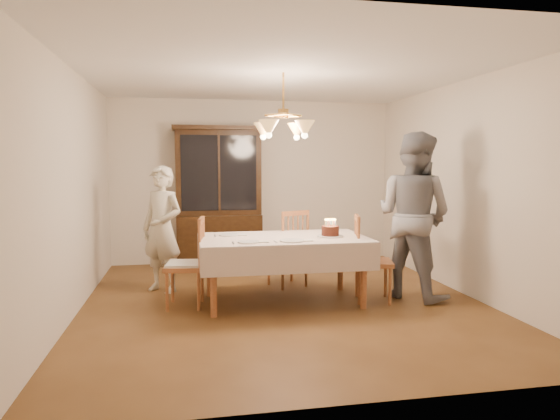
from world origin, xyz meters
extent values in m
plane|color=#563618|center=(0.00, 0.00, 0.00)|extent=(5.00, 5.00, 0.00)
plane|color=white|center=(0.00, 0.00, 2.60)|extent=(5.00, 5.00, 0.00)
plane|color=beige|center=(0.00, 2.50, 1.30)|extent=(4.50, 0.00, 4.50)
plane|color=beige|center=(0.00, -2.50, 1.30)|extent=(4.50, 0.00, 4.50)
plane|color=beige|center=(-2.25, 0.00, 1.30)|extent=(0.00, 5.00, 5.00)
plane|color=beige|center=(2.25, 0.00, 1.30)|extent=(0.00, 5.00, 5.00)
cube|color=brown|center=(0.00, 0.00, 0.73)|extent=(1.80, 1.00, 0.04)
cube|color=beige|center=(0.00, 0.00, 0.75)|extent=(1.90, 1.10, 0.01)
cylinder|color=brown|center=(-0.82, -0.42, 0.35)|extent=(0.07, 0.07, 0.71)
cylinder|color=brown|center=(0.82, -0.42, 0.35)|extent=(0.07, 0.07, 0.71)
cylinder|color=brown|center=(-0.82, 0.42, 0.35)|extent=(0.07, 0.07, 0.71)
cylinder|color=brown|center=(0.82, 0.42, 0.35)|extent=(0.07, 0.07, 0.71)
cube|color=black|center=(-0.58, 2.23, 0.40)|extent=(1.30, 0.50, 0.80)
cube|color=black|center=(-0.58, 2.28, 1.45)|extent=(1.30, 0.40, 1.30)
cube|color=black|center=(-0.58, 2.08, 1.45)|extent=(1.14, 0.01, 1.14)
cube|color=black|center=(-0.58, 2.23, 2.13)|extent=(1.38, 0.54, 0.06)
cube|color=brown|center=(0.20, 0.75, 0.45)|extent=(0.56, 0.55, 0.05)
cube|color=brown|center=(0.27, 0.57, 0.97)|extent=(0.38, 0.18, 0.06)
cylinder|color=brown|center=(0.31, 0.98, 0.21)|extent=(0.04, 0.04, 0.43)
cylinder|color=brown|center=(-0.03, 0.84, 0.21)|extent=(0.04, 0.04, 0.43)
cylinder|color=brown|center=(0.43, 0.66, 0.21)|extent=(0.04, 0.04, 0.43)
cylinder|color=brown|center=(0.10, 0.53, 0.21)|extent=(0.04, 0.04, 0.43)
cube|color=brown|center=(-1.11, 0.03, 0.45)|extent=(0.48, 0.49, 0.05)
cube|color=brown|center=(-0.92, 0.01, 0.97)|extent=(0.09, 0.40, 0.06)
cylinder|color=brown|center=(-1.26, 0.24, 0.21)|extent=(0.04, 0.04, 0.43)
cylinder|color=brown|center=(-1.30, -0.12, 0.21)|extent=(0.04, 0.04, 0.43)
cylinder|color=brown|center=(-0.92, 0.19, 0.21)|extent=(0.04, 0.04, 0.43)
cylinder|color=brown|center=(-0.97, -0.17, 0.21)|extent=(0.04, 0.04, 0.43)
cube|color=beige|center=(-1.11, 0.03, 0.48)|extent=(0.43, 0.45, 0.03)
cube|color=brown|center=(1.04, -0.14, 0.45)|extent=(0.52, 0.53, 0.05)
cube|color=brown|center=(0.85, -0.09, 0.97)|extent=(0.14, 0.40, 0.06)
cylinder|color=brown|center=(1.16, -0.36, 0.21)|extent=(0.04, 0.04, 0.43)
cylinder|color=brown|center=(1.25, -0.01, 0.21)|extent=(0.04, 0.04, 0.43)
cylinder|color=brown|center=(0.83, -0.27, 0.21)|extent=(0.04, 0.04, 0.43)
cylinder|color=brown|center=(0.92, 0.08, 0.21)|extent=(0.04, 0.04, 0.43)
imported|color=beige|center=(-1.38, 0.77, 0.78)|extent=(0.68, 0.65, 1.57)
imported|color=slate|center=(1.56, -0.05, 0.98)|extent=(1.15, 1.20, 1.96)
cylinder|color=white|center=(0.54, -0.07, 0.77)|extent=(0.30, 0.30, 0.01)
cylinder|color=#34120B|center=(0.54, -0.07, 0.83)|extent=(0.20, 0.20, 0.11)
cylinder|color=#598CD8|center=(0.60, -0.07, 0.92)|extent=(0.01, 0.01, 0.07)
sphere|color=#FFB23F|center=(0.60, -0.07, 0.96)|extent=(0.01, 0.01, 0.01)
cylinder|color=pink|center=(0.59, -0.05, 0.92)|extent=(0.01, 0.01, 0.07)
sphere|color=#FFB23F|center=(0.59, -0.05, 0.96)|extent=(0.01, 0.01, 0.01)
cylinder|color=#EACC66|center=(0.58, -0.03, 0.92)|extent=(0.01, 0.01, 0.07)
sphere|color=#FFB23F|center=(0.58, -0.03, 0.96)|extent=(0.01, 0.01, 0.01)
cylinder|color=#598CD8|center=(0.56, -0.02, 0.92)|extent=(0.01, 0.01, 0.07)
sphere|color=#FFB23F|center=(0.56, -0.02, 0.96)|extent=(0.01, 0.01, 0.01)
cylinder|color=pink|center=(0.54, -0.01, 0.92)|extent=(0.01, 0.01, 0.07)
sphere|color=#FFB23F|center=(0.54, -0.01, 0.96)|extent=(0.01, 0.01, 0.01)
cylinder|color=#EACC66|center=(0.51, -0.02, 0.92)|extent=(0.01, 0.01, 0.07)
sphere|color=#FFB23F|center=(0.51, -0.02, 0.96)|extent=(0.01, 0.01, 0.01)
cylinder|color=#598CD8|center=(0.49, -0.03, 0.92)|extent=(0.01, 0.01, 0.07)
sphere|color=#FFB23F|center=(0.49, -0.03, 0.96)|extent=(0.01, 0.01, 0.01)
cylinder|color=pink|center=(0.48, -0.05, 0.92)|extent=(0.01, 0.01, 0.07)
sphere|color=#FFB23F|center=(0.48, -0.05, 0.96)|extent=(0.01, 0.01, 0.01)
cylinder|color=#EACC66|center=(0.48, -0.07, 0.92)|extent=(0.01, 0.01, 0.07)
sphere|color=#FFB23F|center=(0.48, -0.07, 0.96)|extent=(0.01, 0.01, 0.01)
cylinder|color=#598CD8|center=(0.48, -0.09, 0.92)|extent=(0.01, 0.01, 0.07)
sphere|color=#FFB23F|center=(0.48, -0.09, 0.96)|extent=(0.01, 0.01, 0.01)
cylinder|color=pink|center=(0.49, -0.11, 0.92)|extent=(0.01, 0.01, 0.07)
sphere|color=#FFB23F|center=(0.49, -0.11, 0.96)|extent=(0.01, 0.01, 0.01)
cylinder|color=#EACC66|center=(0.51, -0.13, 0.92)|extent=(0.01, 0.01, 0.07)
sphere|color=#FFB23F|center=(0.51, -0.13, 0.96)|extent=(0.01, 0.01, 0.01)
cylinder|color=#598CD8|center=(0.54, -0.13, 0.92)|extent=(0.01, 0.01, 0.07)
sphere|color=#FFB23F|center=(0.54, -0.13, 0.96)|extent=(0.01, 0.01, 0.01)
cylinder|color=pink|center=(0.56, -0.13, 0.92)|extent=(0.01, 0.01, 0.07)
sphere|color=#FFB23F|center=(0.56, -0.13, 0.96)|extent=(0.01, 0.01, 0.01)
cylinder|color=#EACC66|center=(0.58, -0.11, 0.92)|extent=(0.01, 0.01, 0.07)
sphere|color=#FFB23F|center=(0.58, -0.11, 0.96)|extent=(0.01, 0.01, 0.01)
cylinder|color=#598CD8|center=(0.59, -0.09, 0.92)|extent=(0.01, 0.01, 0.07)
sphere|color=#FFB23F|center=(0.59, -0.09, 0.96)|extent=(0.01, 0.01, 0.01)
cylinder|color=white|center=(-0.44, -0.33, 0.77)|extent=(0.23, 0.23, 0.02)
cube|color=silver|center=(-0.60, -0.33, 0.76)|extent=(0.01, 0.16, 0.01)
cube|color=beige|center=(-0.28, -0.33, 0.76)|extent=(0.10, 0.10, 0.01)
cylinder|color=white|center=(0.03, -0.33, 0.77)|extent=(0.26, 0.26, 0.02)
cube|color=silver|center=(-0.15, -0.33, 0.76)|extent=(0.02, 0.16, 0.01)
cube|color=beige|center=(0.21, -0.33, 0.76)|extent=(0.10, 0.10, 0.01)
cylinder|color=white|center=(-0.60, 0.23, 0.77)|extent=(0.23, 0.23, 0.02)
cube|color=silver|center=(-0.76, 0.23, 0.76)|extent=(0.01, 0.16, 0.01)
cube|color=beige|center=(-0.44, 0.23, 0.76)|extent=(0.10, 0.10, 0.01)
cylinder|color=#BF8C3F|center=(0.00, 0.00, 2.40)|extent=(0.02, 0.02, 0.40)
cylinder|color=#BF8C3F|center=(0.00, 0.00, 2.15)|extent=(0.12, 0.12, 0.10)
cone|color=#D8994C|center=(0.20, 0.20, 1.97)|extent=(0.22, 0.22, 0.18)
sphere|color=#FFD899|center=(0.20, 0.20, 1.90)|extent=(0.07, 0.07, 0.07)
cone|color=#D8994C|center=(-0.20, 0.20, 1.97)|extent=(0.22, 0.22, 0.18)
sphere|color=#FFD899|center=(-0.20, 0.20, 1.90)|extent=(0.07, 0.07, 0.07)
cone|color=#D8994C|center=(-0.20, -0.20, 1.97)|extent=(0.22, 0.22, 0.18)
sphere|color=#FFD899|center=(-0.20, -0.20, 1.90)|extent=(0.07, 0.07, 0.07)
cone|color=#D8994C|center=(0.20, -0.20, 1.97)|extent=(0.22, 0.22, 0.18)
sphere|color=#FFD899|center=(0.20, -0.20, 1.90)|extent=(0.07, 0.07, 0.07)
camera|label=1|loc=(-1.08, -5.53, 1.60)|focal=32.00mm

